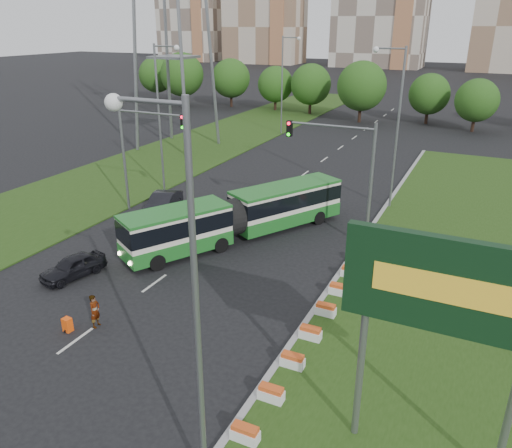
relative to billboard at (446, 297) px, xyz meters
The scene contains 17 objects.
ground 14.97m from the billboard, 153.89° to the left, with size 360.00×360.00×0.00m, color black.
grass_median 15.29m from the billboard, 86.93° to the left, with size 14.00×60.00×0.15m, color #224112.
median_kerb 16.48m from the billboard, 113.88° to the left, with size 0.30×60.00×0.18m, color #979797.
left_verge 43.75m from the billboard, 134.29° to the left, with size 12.00×110.00×0.10m, color #224112.
lane_markings 30.77m from the billboard, 120.39° to the left, with size 0.20×100.00×0.01m, color beige, non-canonical shape.
flower_planters 11.22m from the billboard, 125.08° to the left, with size 1.10×20.30×0.60m, color white, non-canonical shape.
billboard is the anchor object (origin of this frame).
traffic_mast_median 17.68m from the billboard, 115.03° to the left, with size 5.76×0.32×8.00m.
traffic_mast_left 27.16m from the billboard, 146.45° to the left, with size 5.76×0.32×8.00m.
street_lamps 22.11m from the billboard, 133.62° to the left, with size 36.00×60.00×12.00m, color gray, non-canonical shape.
tree_line 61.07m from the billboard, 92.11° to the left, with size 120.00×8.00×9.00m, color #1C4612, non-canonical shape.
midrise_west 189.68m from the billboard, 124.51° to the left, with size 22.00×14.00×36.00m, color beige.
articulated_bus 20.24m from the billboard, 135.89° to the left, with size 2.49×15.97×2.63m.
car_left_near 21.13m from the billboard, 166.72° to the left, with size 1.52×3.78×1.29m, color black.
car_left_far 26.68m from the billboard, 144.21° to the left, with size 1.66×4.77×1.57m, color black.
pedestrian 16.15m from the billboard, behind, with size 0.61×0.40×1.68m, color gray.
shopping_trolley 17.15m from the billboard, behind, with size 0.40×0.42×0.69m.
Camera 1 is at (12.70, -19.69, 13.52)m, focal length 35.00 mm.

